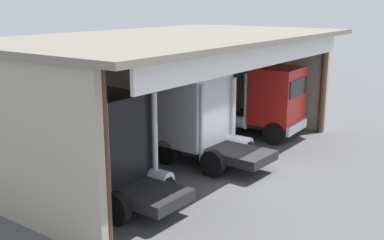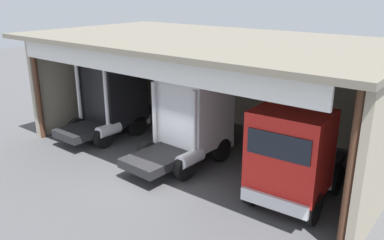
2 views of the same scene
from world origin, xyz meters
name	(u,v)px [view 1 (image 1 of 2)]	position (x,y,z in m)	size (l,w,h in m)	color
ground_plane	(251,174)	(0.00, 0.00, 0.00)	(80.00, 80.00, 0.00)	#4C4C4F
workshop_shed	(154,70)	(0.00, 4.87, 3.66)	(16.05, 9.22, 5.24)	#9E937F
truck_black_yard_outside	(107,146)	(-5.01, 2.67, 1.92)	(2.57, 4.58, 3.69)	black
truck_white_center_bay	(197,115)	(0.10, 2.69, 1.96)	(2.68, 5.03, 3.76)	white
truck_red_center_left_bay	(270,102)	(5.12, 1.89, 1.79)	(2.73, 5.12, 3.50)	red
oil_drum	(153,123)	(2.66, 7.29, 0.44)	(0.58, 0.58, 0.87)	#197233
tool_cart	(94,146)	(-2.14, 6.55, 0.50)	(0.90, 0.60, 1.00)	red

